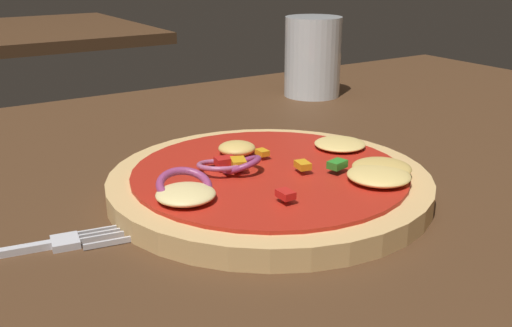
# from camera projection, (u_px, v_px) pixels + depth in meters

# --- Properties ---
(dining_table) EXTENTS (1.39, 0.87, 0.03)m
(dining_table) POSITION_uv_depth(u_px,v_px,m) (220.00, 234.00, 0.45)
(dining_table) COLOR #4C301C
(dining_table) RESTS_ON ground
(pizza) EXTENTS (0.26, 0.26, 0.04)m
(pizza) POSITION_uv_depth(u_px,v_px,m) (271.00, 181.00, 0.49)
(pizza) COLOR tan
(pizza) RESTS_ON dining_table
(fork) EXTENTS (0.16, 0.04, 0.01)m
(fork) POSITION_uv_depth(u_px,v_px,m) (19.00, 250.00, 0.39)
(fork) COLOR silver
(fork) RESTS_ON dining_table
(beer_glass) EXTENTS (0.08, 0.08, 0.10)m
(beer_glass) POSITION_uv_depth(u_px,v_px,m) (313.00, 60.00, 0.81)
(beer_glass) COLOR silver
(beer_glass) RESTS_ON dining_table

